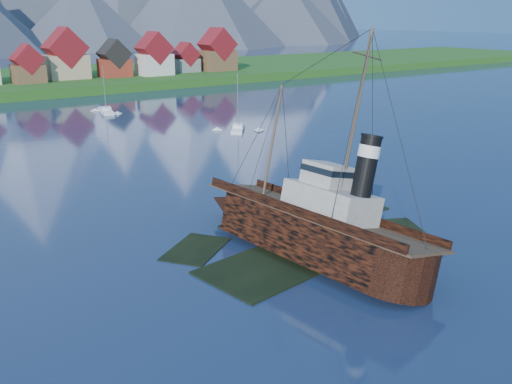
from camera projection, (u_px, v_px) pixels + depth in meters
ground at (296, 248)px, 61.42m from camera, size 1400.00×1400.00×0.00m
shoal at (296, 241)px, 64.18m from camera, size 31.71×21.24×1.14m
seawall at (5, 102)px, 163.94m from camera, size 600.00×2.50×2.00m
tugboat_wreck at (300, 225)px, 59.44m from camera, size 7.23×31.16×24.69m
sailboat_d at (238, 129)px, 123.39m from camera, size 7.63×8.85×12.82m
sailboat_e at (106, 112)px, 146.11m from camera, size 4.90×10.95×12.33m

